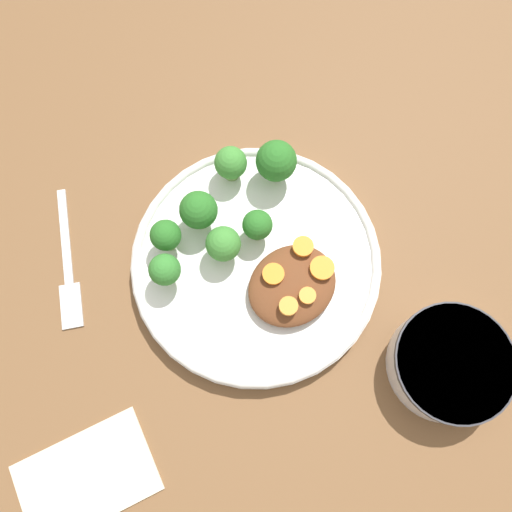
{
  "coord_description": "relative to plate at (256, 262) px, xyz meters",
  "views": [
    {
      "loc": [
        -0.1,
        -0.13,
        0.57
      ],
      "look_at": [
        0.0,
        0.0,
        0.04
      ],
      "focal_mm": 35.0,
      "sensor_mm": 36.0,
      "label": 1
    }
  ],
  "objects": [
    {
      "name": "broccoli_floret_3",
      "position": [
        -0.09,
        0.04,
        0.04
      ],
      "size": [
        0.03,
        0.03,
        0.05
      ],
      "color": "#759E51",
      "rests_on": "plate"
    },
    {
      "name": "carrot_slice_3",
      "position": [
        -0.0,
        -0.03,
        0.03
      ],
      "size": [
        0.02,
        0.02,
        0.0
      ],
      "primitive_type": "cylinder",
      "color": "orange",
      "rests_on": "stew_mound"
    },
    {
      "name": "dip_bowl",
      "position": [
        0.09,
        -0.22,
        0.01
      ],
      "size": [
        0.13,
        0.13,
        0.05
      ],
      "color": "silver",
      "rests_on": "ground_plane"
    },
    {
      "name": "ground_plane",
      "position": [
        0.0,
        0.0,
        -0.01
      ],
      "size": [
        4.0,
        4.0,
        0.0
      ],
      "primitive_type": "plane",
      "color": "brown"
    },
    {
      "name": "fork",
      "position": [
        -0.18,
        0.13,
        -0.01
      ],
      "size": [
        0.1,
        0.16,
        0.01
      ],
      "rotation": [
        0.0,
        0.0,
        10.52
      ],
      "color": "silver",
      "rests_on": "ground_plane"
    },
    {
      "name": "stew_mound",
      "position": [
        0.01,
        -0.05,
        0.02
      ],
      "size": [
        0.1,
        0.09,
        0.02
      ],
      "primitive_type": "ellipsoid",
      "color": "brown",
      "rests_on": "plate"
    },
    {
      "name": "broccoli_floret_2",
      "position": [
        -0.02,
        0.03,
        0.04
      ],
      "size": [
        0.04,
        0.04,
        0.05
      ],
      "color": "#7FA85B",
      "rests_on": "plate"
    },
    {
      "name": "napkin",
      "position": [
        -0.28,
        -0.07,
        -0.01
      ],
      "size": [
        0.16,
        0.12,
        0.01
      ],
      "rotation": [
        0.0,
        0.0,
        -0.22
      ],
      "color": "beige",
      "rests_on": "ground_plane"
    },
    {
      "name": "broccoli_floret_4",
      "position": [
        0.08,
        0.07,
        0.04
      ],
      "size": [
        0.05,
        0.05,
        0.06
      ],
      "color": "#759E51",
      "rests_on": "plate"
    },
    {
      "name": "broccoli_floret_6",
      "position": [
        -0.07,
        0.08,
        0.04
      ],
      "size": [
        0.03,
        0.03,
        0.05
      ],
      "color": "#759E51",
      "rests_on": "plate"
    },
    {
      "name": "carrot_slice_4",
      "position": [
        0.05,
        -0.06,
        0.03
      ],
      "size": [
        0.03,
        0.03,
        0.0
      ],
      "primitive_type": "cylinder",
      "color": "orange",
      "rests_on": "stew_mound"
    },
    {
      "name": "carrot_slice_1",
      "position": [
        0.01,
        -0.07,
        0.03
      ],
      "size": [
        0.02,
        0.02,
        0.0
      ],
      "primitive_type": "cylinder",
      "color": "orange",
      "rests_on": "stew_mound"
    },
    {
      "name": "broccoli_floret_0",
      "position": [
        0.02,
        0.02,
        0.03
      ],
      "size": [
        0.03,
        0.03,
        0.05
      ],
      "color": "#759E51",
      "rests_on": "plate"
    },
    {
      "name": "broccoli_floret_5",
      "position": [
        0.04,
        0.1,
        0.04
      ],
      "size": [
        0.04,
        0.04,
        0.05
      ],
      "color": "#759E51",
      "rests_on": "plate"
    },
    {
      "name": "carrot_slice_2",
      "position": [
        0.05,
        -0.03,
        0.03
      ],
      "size": [
        0.02,
        0.02,
        0.01
      ],
      "primitive_type": "cylinder",
      "color": "orange",
      "rests_on": "stew_mound"
    },
    {
      "name": "plate",
      "position": [
        0.0,
        0.0,
        0.0
      ],
      "size": [
        0.29,
        0.29,
        0.03
      ],
      "color": "silver",
      "rests_on": "ground_plane"
    },
    {
      "name": "broccoli_floret_1",
      "position": [
        -0.02,
        0.08,
        0.04
      ],
      "size": [
        0.04,
        0.04,
        0.06
      ],
      "color": "#7FA85B",
      "rests_on": "plate"
    },
    {
      "name": "carrot_slice_0",
      "position": [
        -0.01,
        -0.07,
        0.03
      ],
      "size": [
        0.02,
        0.02,
        0.01
      ],
      "primitive_type": "cylinder",
      "color": "orange",
      "rests_on": "stew_mound"
    }
  ]
}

